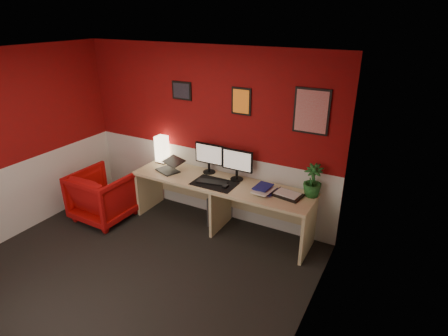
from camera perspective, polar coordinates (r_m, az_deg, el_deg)
The scene contains 26 objects.
ground at distance 4.70m, azimuth -14.09°, elevation -15.68°, with size 4.00×3.50×0.01m, color black.
ceiling at distance 3.72m, azimuth -17.94°, elevation 16.03°, with size 4.00×3.50×0.01m, color white.
wall_back at distance 5.34m, azimuth -2.89°, elevation 5.21°, with size 4.00×0.01×2.50m, color maroon.
wall_left at distance 5.57m, azimuth -30.93°, elevation 2.62°, with size 0.01×3.50×2.50m, color maroon.
wall_right at distance 3.13m, azimuth 12.26°, elevation -9.12°, with size 0.01×3.50×2.50m, color maroon.
wainscot_back at distance 5.61m, azimuth -2.76°, elevation -2.10°, with size 4.00×0.01×1.00m, color silver.
wainscot_left at distance 5.83m, azimuth -29.41°, elevation -4.28°, with size 0.01×3.50×1.00m, color silver.
wainscot_right at distance 3.58m, azimuth 11.12°, elevation -19.31°, with size 0.01×3.50×1.00m, color silver.
desk at distance 5.22m, azimuth -0.53°, elevation -5.83°, with size 2.60×0.65×0.73m, color #D2BC87.
shoji_lamp at distance 5.72m, azimuth -9.59°, elevation 2.77°, with size 0.16×0.16×0.40m, color #FFE5B2.
laptop at distance 5.41m, azimuth -8.79°, elevation 0.58°, with size 0.33×0.23×0.22m, color black.
monitor_left at distance 5.24m, azimuth -2.37°, elevation 2.22°, with size 0.45×0.06×0.58m, color black.
monitor_right at distance 5.01m, azimuth 2.03°, elevation 1.20°, with size 0.45×0.06×0.58m, color black.
desk_mat at distance 5.01m, azimuth -1.49°, elevation -2.41°, with size 0.60×0.38×0.01m, color black.
keyboard at distance 5.02m, azimuth -1.88°, elevation -2.18°, with size 0.42×0.14×0.02m, color black.
mouse at distance 4.88m, azimuth 0.21°, elevation -2.85°, with size 0.06×0.10×0.03m, color black.
book_bottom at distance 4.84m, azimuth 5.63°, elevation -3.33°, with size 0.20×0.27×0.03m, color navy.
book_middle at distance 4.81m, azimuth 5.03°, elevation -3.14°, with size 0.22×0.30×0.02m, color silver.
book_top at distance 4.84m, azimuth 5.03°, elevation -2.65°, with size 0.20×0.27×0.03m, color navy.
zen_tray at distance 4.74m, azimuth 9.82°, elevation -4.14°, with size 0.35×0.25×0.03m, color black.
potted_plant at distance 4.73m, azimuth 13.59°, elevation -1.92°, with size 0.24×0.24×0.42m, color #19591E.
pc_tower at distance 5.44m, azimuth -0.53°, elevation -6.23°, with size 0.20×0.45×0.45m, color #99999E.
armchair at distance 5.76m, azimuth -18.09°, elevation -4.03°, with size 0.79×0.82×0.74m, color #AE0D0C.
art_left at distance 5.37m, azimuth -6.57°, elevation 11.83°, with size 0.32×0.02×0.26m, color black.
art_center at distance 4.92m, azimuth 2.70°, elevation 10.29°, with size 0.28×0.02×0.36m, color orange.
art_right at distance 4.60m, azimuth 13.42°, elevation 8.54°, with size 0.44×0.02×0.56m, color red.
Camera 1 is at (2.65, -2.58, 2.90)m, focal length 29.49 mm.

